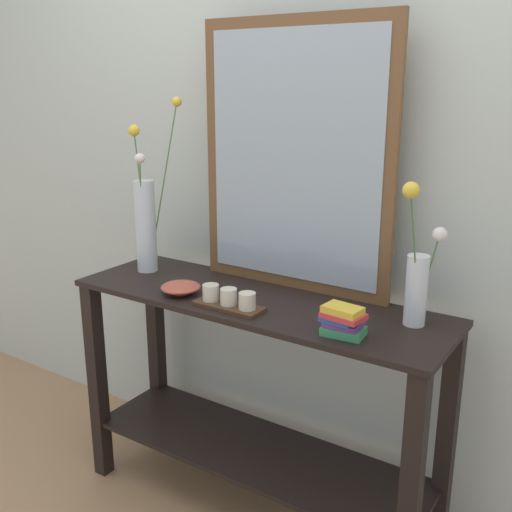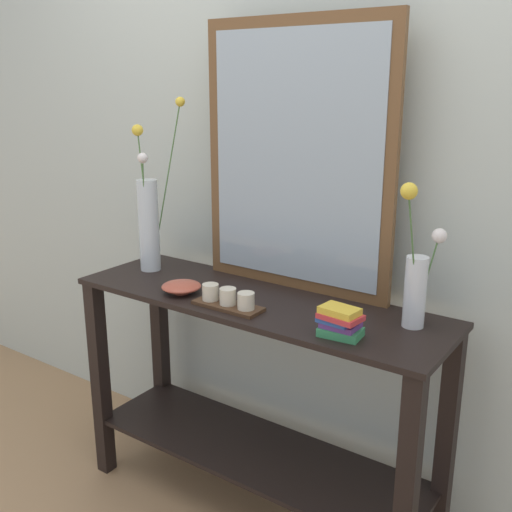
{
  "view_description": "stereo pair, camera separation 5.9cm",
  "coord_description": "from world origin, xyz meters",
  "px_view_note": "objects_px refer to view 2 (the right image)",
  "views": [
    {
      "loc": [
        1.07,
        -1.64,
        1.57
      ],
      "look_at": [
        0.0,
        0.0,
        1.0
      ],
      "focal_mm": 42.28,
      "sensor_mm": 36.0,
      "label": 1
    },
    {
      "loc": [
        1.12,
        -1.6,
        1.57
      ],
      "look_at": [
        0.0,
        0.0,
        1.0
      ],
      "focal_mm": 42.28,
      "sensor_mm": 36.0,
      "label": 2
    }
  ],
  "objects_px": {
    "console_table": "(256,383)",
    "vase_right": "(416,279)",
    "tall_vase_left": "(149,218)",
    "book_stack": "(340,322)",
    "decorative_bowl": "(181,287)",
    "mirror_leaning": "(296,159)",
    "candle_tray": "(228,300)"
  },
  "relations": [
    {
      "from": "mirror_leaning",
      "to": "decorative_bowl",
      "type": "bearing_deg",
      "value": -135.64
    },
    {
      "from": "mirror_leaning",
      "to": "candle_tray",
      "type": "bearing_deg",
      "value": -102.63
    },
    {
      "from": "console_table",
      "to": "mirror_leaning",
      "type": "distance_m",
      "value": 0.81
    },
    {
      "from": "console_table",
      "to": "tall_vase_left",
      "type": "xyz_separation_m",
      "value": [
        -0.53,
        0.04,
        0.54
      ]
    },
    {
      "from": "mirror_leaning",
      "to": "decorative_bowl",
      "type": "distance_m",
      "value": 0.6
    },
    {
      "from": "console_table",
      "to": "vase_right",
      "type": "bearing_deg",
      "value": 7.75
    },
    {
      "from": "decorative_bowl",
      "to": "console_table",
      "type": "bearing_deg",
      "value": 22.72
    },
    {
      "from": "console_table",
      "to": "vase_right",
      "type": "xyz_separation_m",
      "value": [
        0.54,
        0.07,
        0.48
      ]
    },
    {
      "from": "console_table",
      "to": "mirror_leaning",
      "type": "bearing_deg",
      "value": 77.03
    },
    {
      "from": "tall_vase_left",
      "to": "decorative_bowl",
      "type": "distance_m",
      "value": 0.37
    },
    {
      "from": "console_table",
      "to": "tall_vase_left",
      "type": "distance_m",
      "value": 0.76
    },
    {
      "from": "console_table",
      "to": "decorative_bowl",
      "type": "relative_size",
      "value": 9.69
    },
    {
      "from": "tall_vase_left",
      "to": "console_table",
      "type": "bearing_deg",
      "value": -3.78
    },
    {
      "from": "vase_right",
      "to": "decorative_bowl",
      "type": "height_order",
      "value": "vase_right"
    },
    {
      "from": "mirror_leaning",
      "to": "vase_right",
      "type": "xyz_separation_m",
      "value": [
        0.49,
        -0.11,
        -0.31
      ]
    },
    {
      "from": "mirror_leaning",
      "to": "book_stack",
      "type": "bearing_deg",
      "value": -41.36
    },
    {
      "from": "tall_vase_left",
      "to": "candle_tray",
      "type": "distance_m",
      "value": 0.56
    },
    {
      "from": "vase_right",
      "to": "book_stack",
      "type": "xyz_separation_m",
      "value": [
        -0.15,
        -0.2,
        -0.11
      ]
    },
    {
      "from": "tall_vase_left",
      "to": "decorative_bowl",
      "type": "height_order",
      "value": "tall_vase_left"
    },
    {
      "from": "console_table",
      "to": "book_stack",
      "type": "height_order",
      "value": "book_stack"
    },
    {
      "from": "vase_right",
      "to": "candle_tray",
      "type": "xyz_separation_m",
      "value": [
        -0.56,
        -0.2,
        -0.13
      ]
    },
    {
      "from": "console_table",
      "to": "candle_tray",
      "type": "bearing_deg",
      "value": -102.13
    },
    {
      "from": "console_table",
      "to": "mirror_leaning",
      "type": "height_order",
      "value": "mirror_leaning"
    },
    {
      "from": "console_table",
      "to": "mirror_leaning",
      "type": "relative_size",
      "value": 1.46
    },
    {
      "from": "console_table",
      "to": "vase_right",
      "type": "height_order",
      "value": "vase_right"
    },
    {
      "from": "console_table",
      "to": "book_stack",
      "type": "relative_size",
      "value": 10.28
    },
    {
      "from": "decorative_bowl",
      "to": "candle_tray",
      "type": "bearing_deg",
      "value": -5.0
    },
    {
      "from": "book_stack",
      "to": "decorative_bowl",
      "type": "bearing_deg",
      "value": 178.36
    },
    {
      "from": "mirror_leaning",
      "to": "vase_right",
      "type": "relative_size",
      "value": 2.06
    },
    {
      "from": "console_table",
      "to": "candle_tray",
      "type": "xyz_separation_m",
      "value": [
        -0.03,
        -0.12,
        0.35
      ]
    },
    {
      "from": "tall_vase_left",
      "to": "candle_tray",
      "type": "bearing_deg",
      "value": -17.42
    },
    {
      "from": "vase_right",
      "to": "book_stack",
      "type": "distance_m",
      "value": 0.27
    }
  ]
}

